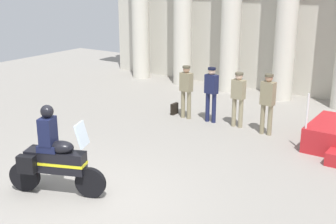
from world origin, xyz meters
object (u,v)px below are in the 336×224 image
object	(u,v)px
officer_in_row_1	(211,90)
motorcycle_with_rider	(52,158)
officer_in_row_3	(268,99)
officer_in_row_0	(186,88)
officer_in_row_2	(238,95)
briefcase_on_ground	(174,109)

from	to	relation	value
officer_in_row_1	motorcycle_with_rider	size ratio (longest dim) A/B	0.85
officer_in_row_3	motorcycle_with_rider	distance (m)	6.24
officer_in_row_0	officer_in_row_1	distance (m)	0.83
officer_in_row_0	officer_in_row_2	xyz separation A→B (m)	(1.70, 0.14, -0.02)
officer_in_row_0	officer_in_row_3	xyz separation A→B (m)	(2.66, -0.00, 0.04)
officer_in_row_2	motorcycle_with_rider	size ratio (longest dim) A/B	0.83
officer_in_row_3	motorcycle_with_rider	bearing A→B (deg)	77.00
officer_in_row_0	motorcycle_with_rider	size ratio (longest dim) A/B	0.84
motorcycle_with_rider	officer_in_row_3	bearing A→B (deg)	47.35
motorcycle_with_rider	briefcase_on_ground	distance (m)	6.08
officer_in_row_1	motorcycle_with_rider	distance (m)	5.95
officer_in_row_0	officer_in_row_3	distance (m)	2.66
briefcase_on_ground	motorcycle_with_rider	bearing A→B (deg)	-80.64
officer_in_row_1	motorcycle_with_rider	xyz separation A→B (m)	(-0.37, -5.94, -0.21)
officer_in_row_0	briefcase_on_ground	size ratio (longest dim) A/B	4.64
officer_in_row_1	officer_in_row_2	xyz separation A→B (m)	(0.88, 0.03, -0.03)
officer_in_row_3	officer_in_row_2	bearing A→B (deg)	-0.50
officer_in_row_0	motorcycle_with_rider	world-z (taller)	motorcycle_with_rider
officer_in_row_1	officer_in_row_3	distance (m)	1.84
officer_in_row_0	officer_in_row_1	bearing A→B (deg)	-165.21
officer_in_row_1	motorcycle_with_rider	bearing A→B (deg)	94.15
officer_in_row_1	officer_in_row_0	bearing A→B (deg)	14.79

